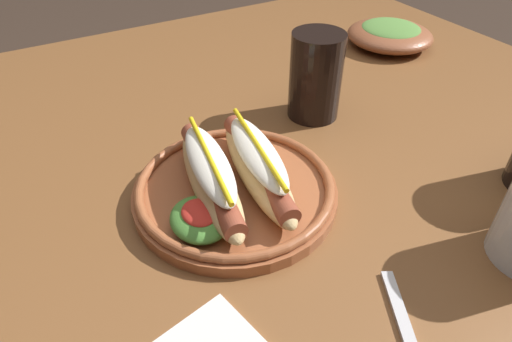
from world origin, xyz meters
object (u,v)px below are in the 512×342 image
object	(u,v)px
hot_dog_plate	(234,182)
side_bowl	(390,34)
soda_cup	(316,76)
fork	(407,335)

from	to	relation	value
hot_dog_plate	side_bowl	world-z (taller)	hot_dog_plate
hot_dog_plate	soda_cup	distance (m)	0.24
fork	hot_dog_plate	bearing A→B (deg)	-140.81
soda_cup	hot_dog_plate	bearing A→B (deg)	-60.33
side_bowl	hot_dog_plate	bearing A→B (deg)	-62.61
fork	side_bowl	xyz separation A→B (m)	(-0.51, 0.46, 0.02)
hot_dog_plate	soda_cup	xyz separation A→B (m)	(-0.12, 0.20, 0.04)
hot_dog_plate	soda_cup	size ratio (longest dim) A/B	1.90
hot_dog_plate	soda_cup	bearing A→B (deg)	119.67
hot_dog_plate	side_bowl	size ratio (longest dim) A/B	1.46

